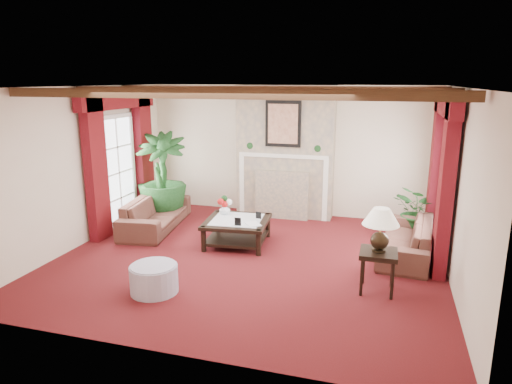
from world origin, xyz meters
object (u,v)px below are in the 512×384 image
(coffee_table, at_px, (237,232))
(side_table, at_px, (377,271))
(sofa_left, at_px, (155,208))
(sofa_right, at_px, (407,233))
(ottoman, at_px, (154,279))
(potted_palm, at_px, (163,195))

(coffee_table, relative_size, side_table, 1.86)
(sofa_left, bearing_deg, side_table, -119.02)
(sofa_right, xyz_separation_m, side_table, (-0.41, -1.50, -0.09))
(side_table, bearing_deg, coffee_table, 153.15)
(sofa_right, distance_m, side_table, 1.56)
(sofa_left, height_order, side_table, sofa_left)
(sofa_right, xyz_separation_m, ottoman, (-3.31, -2.37, -0.19))
(ottoman, bearing_deg, sofa_left, 117.72)
(potted_palm, height_order, side_table, potted_palm)
(sofa_right, relative_size, side_table, 3.46)
(side_table, bearing_deg, sofa_left, 158.82)
(sofa_right, height_order, ottoman, sofa_right)
(sofa_left, xyz_separation_m, coffee_table, (1.80, -0.41, -0.18))
(sofa_left, distance_m, ottoman, 2.83)
(potted_palm, relative_size, coffee_table, 1.89)
(sofa_right, xyz_separation_m, potted_palm, (-4.78, 0.74, 0.12))
(sofa_right, bearing_deg, coffee_table, -78.73)
(sofa_left, relative_size, ottoman, 3.27)
(sofa_right, height_order, coffee_table, sofa_right)
(sofa_right, height_order, potted_palm, potted_palm)
(coffee_table, bearing_deg, potted_palm, 147.11)
(sofa_left, distance_m, sofa_right, 4.62)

